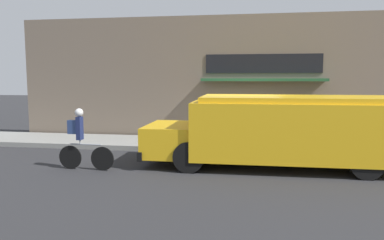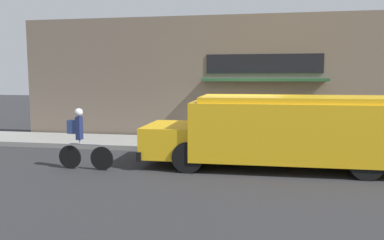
# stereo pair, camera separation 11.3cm
# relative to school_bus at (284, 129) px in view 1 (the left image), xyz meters

# --- Properties ---
(ground_plane) EXTENTS (70.00, 70.00, 0.00)m
(ground_plane) POSITION_rel_school_bus_xyz_m (-1.25, 1.45, -1.04)
(ground_plane) COLOR #2B2B2D
(sidewalk) EXTENTS (28.00, 2.33, 0.17)m
(sidewalk) POSITION_rel_school_bus_xyz_m (-1.25, 2.61, -0.95)
(sidewalk) COLOR gray
(sidewalk) RESTS_ON ground_plane
(storefront) EXTENTS (17.66, 0.94, 4.74)m
(storefront) POSITION_rel_school_bus_xyz_m (-1.23, 3.94, 1.34)
(storefront) COLOR #756656
(storefront) RESTS_ON ground_plane
(school_bus) EXTENTS (7.01, 2.76, 1.93)m
(school_bus) POSITION_rel_school_bus_xyz_m (0.00, 0.00, 0.00)
(school_bus) COLOR yellow
(school_bus) RESTS_ON ground_plane
(cyclist) EXTENTS (1.54, 0.22, 1.63)m
(cyclist) POSITION_rel_school_bus_xyz_m (-5.29, -1.17, -0.23)
(cyclist) COLOR black
(cyclist) RESTS_ON ground_plane
(trash_bin) EXTENTS (0.47, 0.47, 0.75)m
(trash_bin) POSITION_rel_school_bus_xyz_m (0.32, 3.33, -0.49)
(trash_bin) COLOR slate
(trash_bin) RESTS_ON sidewalk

